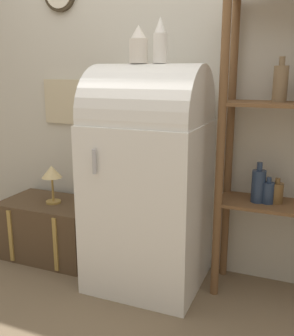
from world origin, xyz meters
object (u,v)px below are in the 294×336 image
object	(u,v)px
vase_left	(139,46)
refrigerator	(149,175)
suitcase_trunk	(52,229)
desk_lamp	(52,175)
vase_center	(160,42)

from	to	relation	value
vase_left	refrigerator	bearing A→B (deg)	10.62
suitcase_trunk	desk_lamp	xyz separation A→B (m)	(0.04, -0.02, 0.44)
refrigerator	suitcase_trunk	xyz separation A→B (m)	(-0.83, 0.06, -0.53)
refrigerator	suitcase_trunk	distance (m)	0.98
refrigerator	vase_center	world-z (taller)	vase_center
vase_center	suitcase_trunk	bearing A→B (deg)	176.14
refrigerator	desk_lamp	distance (m)	0.79
refrigerator	suitcase_trunk	size ratio (longest dim) A/B	2.01
suitcase_trunk	desk_lamp	size ratio (longest dim) A/B	2.50
vase_left	vase_center	bearing A→B (deg)	5.51
desk_lamp	vase_left	bearing A→B (deg)	-4.53
vase_left	vase_center	distance (m)	0.13
vase_left	desk_lamp	size ratio (longest dim) A/B	0.77
vase_center	desk_lamp	distance (m)	1.25
suitcase_trunk	refrigerator	bearing A→B (deg)	-4.29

